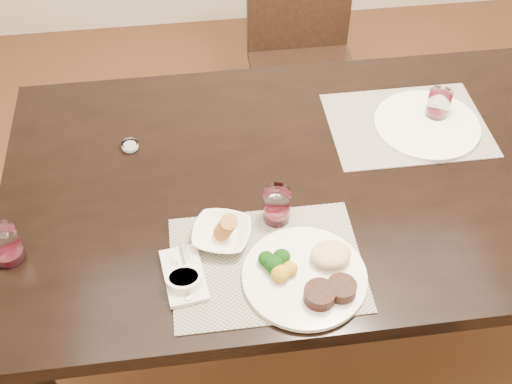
{
  "coord_description": "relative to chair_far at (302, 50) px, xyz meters",
  "views": [
    {
      "loc": [
        -0.47,
        -1.2,
        2.0
      ],
      "look_at": [
        -0.33,
        -0.11,
        0.82
      ],
      "focal_mm": 45.0,
      "sensor_mm": 36.0,
      "label": 1
    }
  ],
  "objects": [
    {
      "name": "placemat_far",
      "position": [
        0.16,
        -0.77,
        0.25
      ],
      "size": [
        0.46,
        0.34,
        0.0
      ],
      "primitive_type": "cube",
      "color": "gray",
      "rests_on": "dining_table"
    },
    {
      "name": "napkin_fork",
      "position": [
        -0.52,
        -1.23,
        0.26
      ],
      "size": [
        0.11,
        0.18,
        0.02
      ],
      "rotation": [
        0.0,
        0.0,
        0.13
      ],
      "color": "silver",
      "rests_on": "placemat_near"
    },
    {
      "name": "wine_glass_side",
      "position": [
        -0.94,
        -1.12,
        0.29
      ],
      "size": [
        0.07,
        0.07,
        0.1
      ],
      "rotation": [
        0.0,
        0.0,
        -0.37
      ],
      "color": "white",
      "rests_on": "dining_table"
    },
    {
      "name": "cracker_bowl",
      "position": [
        -0.42,
        -1.13,
        0.27
      ],
      "size": [
        0.18,
        0.18,
        0.06
      ],
      "rotation": [
        0.0,
        0.0,
        -0.31
      ],
      "color": "white",
      "rests_on": "placemat_near"
    },
    {
      "name": "wine_glass_far",
      "position": [
        0.25,
        -0.75,
        0.29
      ],
      "size": [
        0.07,
        0.07,
        0.09
      ],
      "rotation": [
        0.0,
        0.0,
        0.26
      ],
      "color": "white",
      "rests_on": "placemat_far"
    },
    {
      "name": "far_plate",
      "position": [
        0.21,
        -0.79,
        0.26
      ],
      "size": [
        0.31,
        0.31,
        0.01
      ],
      "primitive_type": "cylinder",
      "color": "white",
      "rests_on": "placemat_far"
    },
    {
      "name": "placemat_near",
      "position": [
        -0.32,
        -1.22,
        0.25
      ],
      "size": [
        0.46,
        0.34,
        0.0
      ],
      "primitive_type": "cube",
      "color": "gray",
      "rests_on": "dining_table"
    },
    {
      "name": "wine_glass_near",
      "position": [
        -0.28,
        -1.08,
        0.29
      ],
      "size": [
        0.07,
        0.07,
        0.1
      ],
      "rotation": [
        0.0,
        0.0,
        0.08
      ],
      "color": "white",
      "rests_on": "placemat_near"
    },
    {
      "name": "sauce_ramekin",
      "position": [
        -0.52,
        -1.26,
        0.27
      ],
      "size": [
        0.09,
        0.13,
        0.07
      ],
      "rotation": [
        0.0,
        0.0,
        0.18
      ],
      "color": "white",
      "rests_on": "placemat_near"
    },
    {
      "name": "steak_knife",
      "position": [
        -0.18,
        -1.3,
        0.26
      ],
      "size": [
        0.04,
        0.24,
        0.01
      ],
      "rotation": [
        0.0,
        0.0,
        0.19
      ],
      "color": "silver",
      "rests_on": "placemat_near"
    },
    {
      "name": "salt_cellar",
      "position": [
        -0.65,
        -0.77,
        0.26
      ],
      "size": [
        0.05,
        0.05,
        0.02
      ],
      "rotation": [
        0.0,
        0.0,
        -0.07
      ],
      "color": "white",
      "rests_on": "dining_table"
    },
    {
      "name": "dining_table",
      "position": [
        0.0,
        -0.93,
        0.16
      ],
      "size": [
        2.0,
        1.0,
        0.75
      ],
      "color": "black",
      "rests_on": "ground"
    },
    {
      "name": "dinner_plate",
      "position": [
        -0.23,
        -1.28,
        0.27
      ],
      "size": [
        0.3,
        0.3,
        0.05
      ],
      "rotation": [
        0.0,
        0.0,
        -0.38
      ],
      "color": "white",
      "rests_on": "placemat_near"
    },
    {
      "name": "chair_far",
      "position": [
        0.0,
        0.0,
        0.0
      ],
      "size": [
        0.42,
        0.42,
        0.9
      ],
      "color": "black",
      "rests_on": "ground"
    },
    {
      "name": "ground_plane",
      "position": [
        0.0,
        -0.93,
        -0.5
      ],
      "size": [
        4.5,
        4.5,
        0.0
      ],
      "primitive_type": "plane",
      "color": "#482817",
      "rests_on": "ground"
    }
  ]
}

